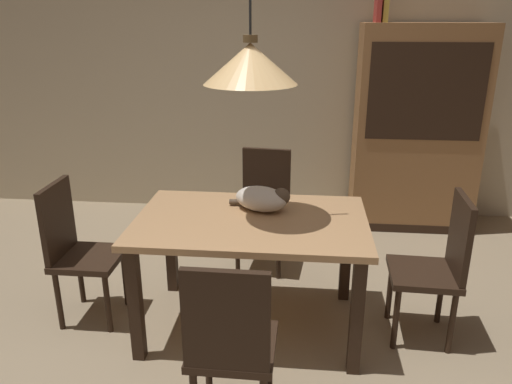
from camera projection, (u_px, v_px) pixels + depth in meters
The scene contains 12 objects.
ground at pixel (245, 379), 2.75m from camera, with size 10.00×10.00×0.00m, color #998466.
back_wall at pixel (276, 66), 4.75m from camera, with size 6.40×0.10×2.90m, color beige.
dining_table at pixel (251, 234), 3.02m from camera, with size 1.40×0.90×0.75m.
chair_far_back at pixel (264, 204), 3.89m from camera, with size 0.44×0.44×0.93m.
chair_near_front at pixel (230, 342), 2.24m from camera, with size 0.40×0.40×0.93m.
chair_left_side at pixel (76, 246), 3.17m from camera, with size 0.40×0.40×0.93m.
chair_right_side at pixel (438, 263), 2.96m from camera, with size 0.42×0.42×0.93m.
cat_sleeping at pixel (263, 199), 3.09m from camera, with size 0.41×0.33×0.16m.
pendant_lamp at pixel (250, 63), 2.68m from camera, with size 0.52×0.52×1.30m.
hutch_bookcase at pixel (416, 134), 4.51m from camera, with size 1.12×0.45×1.85m.
book_red_tall at pixel (378, 5), 4.18m from camera, with size 0.04×0.22×0.28m, color #B73833.
book_yellow_short at pixel (384, 11), 4.19m from camera, with size 0.04×0.20×0.18m, color gold.
Camera 1 is at (0.28, -2.22, 1.91)m, focal length 34.75 mm.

